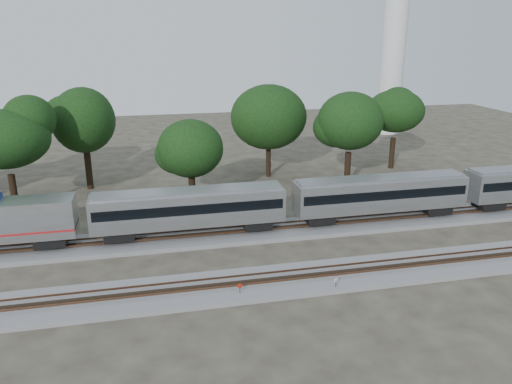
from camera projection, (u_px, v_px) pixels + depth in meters
The scene contains 12 objects.
ground at pixel (212, 267), 40.98m from camera, with size 160.00×160.00×0.00m, color #383328.
track_far at pixel (203, 236), 46.49m from camera, with size 160.00×5.00×0.73m.
track_near at pixel (219, 288), 37.21m from camera, with size 160.00×5.00×0.73m.
switch_stand_red at pixel (240, 289), 36.01m from camera, with size 0.36×0.07×1.15m.
switch_stand_white at pixel (336, 283), 36.88m from camera, with size 0.34×0.18×1.12m.
switch_lever at pixel (281, 289), 37.12m from camera, with size 0.50×0.30×0.30m, color #512D19.
tree_2 at pixel (5, 139), 50.22m from camera, with size 8.21×8.21×11.58m.
tree_3 at pixel (83, 120), 58.69m from camera, with size 8.58×8.58×12.09m.
tree_4 at pixel (190, 149), 53.64m from camera, with size 6.51×6.51×9.18m.
tree_5 at pixel (269, 117), 64.00m from camera, with size 8.03×8.03×11.33m.
tree_6 at pixel (350, 121), 58.97m from camera, with size 8.44×8.44×11.90m.
tree_7 at pixel (396, 111), 67.96m from camera, with size 8.16×8.16×11.50m.
Camera 1 is at (-4.57, -36.97, 18.52)m, focal length 35.00 mm.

